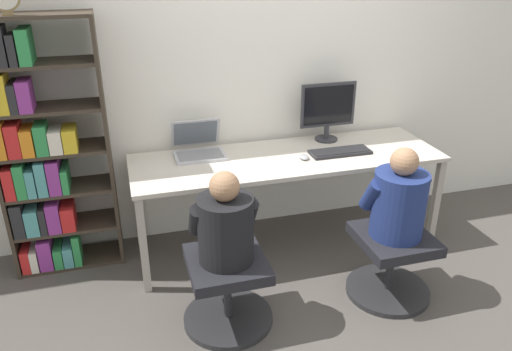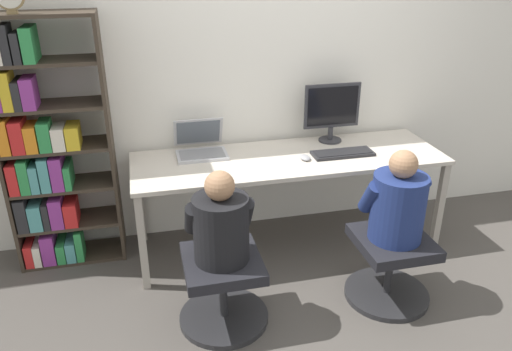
{
  "view_description": "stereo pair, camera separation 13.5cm",
  "coord_description": "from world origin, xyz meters",
  "px_view_note": "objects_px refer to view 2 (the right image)",
  "views": [
    {
      "loc": [
        -1.14,
        -2.81,
        2.11
      ],
      "look_at": [
        -0.3,
        0.14,
        0.71
      ],
      "focal_mm": 35.0,
      "sensor_mm": 36.0,
      "label": 1
    },
    {
      "loc": [
        -1.01,
        -2.84,
        2.11
      ],
      "look_at": [
        -0.3,
        0.14,
        0.71
      ],
      "focal_mm": 35.0,
      "sensor_mm": 36.0,
      "label": 2
    }
  ],
  "objects_px": {
    "keyboard": "(343,153)",
    "laptop": "(201,147)",
    "office_chair_right": "(223,287)",
    "person_at_monitor": "(398,203)",
    "person_at_laptop": "(221,224)",
    "office_chair_left": "(390,265)",
    "desktop_monitor": "(332,111)",
    "bookshelf": "(45,153)"
  },
  "relations": [
    {
      "from": "laptop",
      "to": "bookshelf",
      "type": "bearing_deg",
      "value": -178.23
    },
    {
      "from": "laptop",
      "to": "keyboard",
      "type": "height_order",
      "value": "laptop"
    },
    {
      "from": "bookshelf",
      "to": "keyboard",
      "type": "bearing_deg",
      "value": -6.42
    },
    {
      "from": "office_chair_right",
      "to": "person_at_monitor",
      "type": "bearing_deg",
      "value": -1.03
    },
    {
      "from": "keyboard",
      "to": "person_at_monitor",
      "type": "bearing_deg",
      "value": -84.65
    },
    {
      "from": "laptop",
      "to": "person_at_laptop",
      "type": "height_order",
      "value": "person_at_laptop"
    },
    {
      "from": "office_chair_right",
      "to": "person_at_monitor",
      "type": "relative_size",
      "value": 0.94
    },
    {
      "from": "laptop",
      "to": "person_at_monitor",
      "type": "xyz_separation_m",
      "value": [
        1.07,
        -0.99,
        -0.09
      ]
    },
    {
      "from": "desktop_monitor",
      "to": "keyboard",
      "type": "bearing_deg",
      "value": -93.01
    },
    {
      "from": "laptop",
      "to": "keyboard",
      "type": "distance_m",
      "value": 1.04
    },
    {
      "from": "office_chair_right",
      "to": "keyboard",
      "type": "bearing_deg",
      "value": 34.41
    },
    {
      "from": "desktop_monitor",
      "to": "keyboard",
      "type": "xyz_separation_m",
      "value": [
        -0.02,
        -0.29,
        -0.23
      ]
    },
    {
      "from": "keyboard",
      "to": "laptop",
      "type": "bearing_deg",
      "value": 165.23
    },
    {
      "from": "laptop",
      "to": "bookshelf",
      "type": "relative_size",
      "value": 0.21
    },
    {
      "from": "desktop_monitor",
      "to": "office_chair_left",
      "type": "distance_m",
      "value": 1.25
    },
    {
      "from": "office_chair_left",
      "to": "bookshelf",
      "type": "xyz_separation_m",
      "value": [
        -2.13,
        0.96,
        0.6
      ]
    },
    {
      "from": "person_at_laptop",
      "to": "office_chair_right",
      "type": "bearing_deg",
      "value": -90.0
    },
    {
      "from": "office_chair_right",
      "to": "desktop_monitor",
      "type": "bearing_deg",
      "value": 43.73
    },
    {
      "from": "keyboard",
      "to": "bookshelf",
      "type": "relative_size",
      "value": 0.26
    },
    {
      "from": "laptop",
      "to": "person_at_laptop",
      "type": "xyz_separation_m",
      "value": [
        -0.02,
        -0.96,
        -0.1
      ]
    },
    {
      "from": "person_at_laptop",
      "to": "office_chair_left",
      "type": "bearing_deg",
      "value": -1.47
    },
    {
      "from": "person_at_laptop",
      "to": "keyboard",
      "type": "bearing_deg",
      "value": 34.25
    },
    {
      "from": "person_at_monitor",
      "to": "person_at_laptop",
      "type": "xyz_separation_m",
      "value": [
        -1.09,
        0.02,
        -0.01
      ]
    },
    {
      "from": "laptop",
      "to": "office_chair_left",
      "type": "relative_size",
      "value": 0.66
    },
    {
      "from": "laptop",
      "to": "person_at_monitor",
      "type": "distance_m",
      "value": 1.46
    },
    {
      "from": "office_chair_left",
      "to": "person_at_monitor",
      "type": "bearing_deg",
      "value": 90.0
    },
    {
      "from": "office_chair_right",
      "to": "person_at_monitor",
      "type": "height_order",
      "value": "person_at_monitor"
    },
    {
      "from": "office_chair_right",
      "to": "person_at_monitor",
      "type": "xyz_separation_m",
      "value": [
        1.09,
        -0.02,
        0.45
      ]
    },
    {
      "from": "person_at_laptop",
      "to": "bookshelf",
      "type": "height_order",
      "value": "bookshelf"
    },
    {
      "from": "person_at_monitor",
      "to": "person_at_laptop",
      "type": "relative_size",
      "value": 1.05
    },
    {
      "from": "keyboard",
      "to": "office_chair_left",
      "type": "distance_m",
      "value": 0.88
    },
    {
      "from": "office_chair_left",
      "to": "person_at_monitor",
      "type": "height_order",
      "value": "person_at_monitor"
    },
    {
      "from": "laptop",
      "to": "bookshelf",
      "type": "height_order",
      "value": "bookshelf"
    },
    {
      "from": "laptop",
      "to": "person_at_monitor",
      "type": "height_order",
      "value": "person_at_monitor"
    },
    {
      "from": "keyboard",
      "to": "person_at_laptop",
      "type": "xyz_separation_m",
      "value": [
        -1.02,
        -0.7,
        -0.06
      ]
    },
    {
      "from": "keyboard",
      "to": "person_at_laptop",
      "type": "distance_m",
      "value": 1.24
    },
    {
      "from": "desktop_monitor",
      "to": "laptop",
      "type": "distance_m",
      "value": 1.04
    },
    {
      "from": "laptop",
      "to": "office_chair_left",
      "type": "bearing_deg",
      "value": -42.72
    },
    {
      "from": "desktop_monitor",
      "to": "laptop",
      "type": "height_order",
      "value": "desktop_monitor"
    },
    {
      "from": "bookshelf",
      "to": "office_chair_left",
      "type": "bearing_deg",
      "value": -24.2
    },
    {
      "from": "laptop",
      "to": "keyboard",
      "type": "relative_size",
      "value": 0.81
    },
    {
      "from": "desktop_monitor",
      "to": "person_at_laptop",
      "type": "relative_size",
      "value": 0.82
    }
  ]
}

